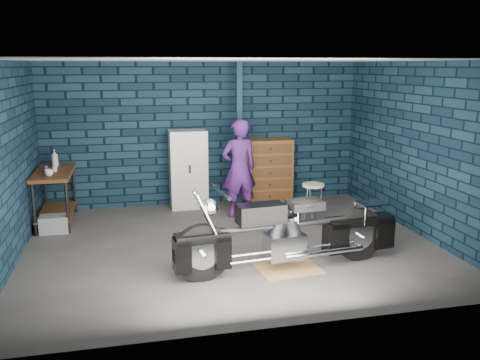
% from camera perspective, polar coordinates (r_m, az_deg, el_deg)
% --- Properties ---
extents(ground, '(6.00, 6.00, 0.00)m').
position_cam_1_polar(ground, '(7.67, -0.94, -7.31)').
color(ground, '#514E4B').
rests_on(ground, ground).
extents(room_walls, '(6.02, 5.01, 2.71)m').
position_cam_1_polar(room_walls, '(7.78, -1.84, 7.38)').
color(room_walls, black).
rests_on(room_walls, ground).
extents(support_post, '(0.10, 0.10, 2.70)m').
position_cam_1_polar(support_post, '(9.31, -0.12, 4.85)').
color(support_post, '#122639').
rests_on(support_post, ground).
extents(workbench, '(0.60, 1.40, 0.91)m').
position_cam_1_polar(workbench, '(9.12, -20.01, -1.84)').
color(workbench, brown).
rests_on(workbench, ground).
extents(drip_mat, '(0.86, 0.68, 0.01)m').
position_cam_1_polar(drip_mat, '(6.85, 5.46, -9.85)').
color(drip_mat, olive).
rests_on(drip_mat, ground).
extents(motorcycle, '(2.67, 0.96, 1.15)m').
position_cam_1_polar(motorcycle, '(6.65, 5.56, -5.30)').
color(motorcycle, black).
rests_on(motorcycle, ground).
extents(person, '(0.68, 0.50, 1.73)m').
position_cam_1_polar(person, '(8.89, -0.10, 1.30)').
color(person, '#4F1E73').
rests_on(person, ground).
extents(storage_bin, '(0.44, 0.32, 0.28)m').
position_cam_1_polar(storage_bin, '(8.72, -20.11, -4.66)').
color(storage_bin, gray).
rests_on(storage_bin, ground).
extents(locker, '(0.68, 0.49, 1.46)m').
position_cam_1_polar(locker, '(9.54, -5.83, 1.20)').
color(locker, silver).
rests_on(locker, ground).
extents(tool_chest, '(0.94, 0.52, 1.25)m').
position_cam_1_polar(tool_chest, '(9.85, 3.00, 0.99)').
color(tool_chest, brown).
rests_on(tool_chest, ground).
extents(shop_stool, '(0.38, 0.38, 0.68)m').
position_cam_1_polar(shop_stool, '(8.73, 8.16, -2.60)').
color(shop_stool, '#C4B894').
rests_on(shop_stool, ground).
extents(cup_a, '(0.16, 0.16, 0.11)m').
position_cam_1_polar(cup_a, '(8.62, -20.66, 0.77)').
color(cup_a, '#C4B894').
rests_on(cup_a, workbench).
extents(cup_b, '(0.11, 0.11, 0.08)m').
position_cam_1_polar(cup_b, '(8.92, -20.08, 1.12)').
color(cup_b, '#C4B894').
rests_on(cup_b, workbench).
extents(mug_purple, '(0.10, 0.10, 0.11)m').
position_cam_1_polar(mug_purple, '(8.97, -20.98, 1.19)').
color(mug_purple, '#571A6A').
rests_on(mug_purple, workbench).
extents(bottle, '(0.13, 0.13, 0.30)m').
position_cam_1_polar(bottle, '(9.38, -20.07, 2.33)').
color(bottle, gray).
rests_on(bottle, workbench).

